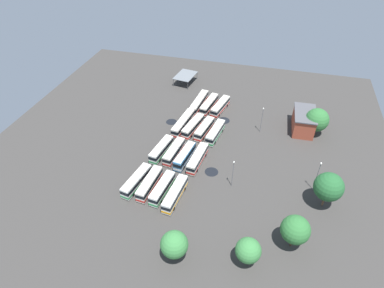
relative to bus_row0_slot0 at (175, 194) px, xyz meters
name	(u,v)px	position (x,y,z in m)	size (l,w,h in m)	color
ground_plane	(190,145)	(22.25, 2.24, -1.86)	(120.65, 120.65, 0.00)	#383533
bus_row0_slot0	(175,194)	(0.00, 0.00, 0.00)	(11.72, 3.69, 3.52)	silver
bus_row0_slot1	(162,188)	(0.99, 3.72, 0.00)	(10.94, 3.86, 3.52)	silver
bus_row0_slot2	(150,184)	(1.71, 7.48, 0.00)	(11.33, 3.52, 3.52)	silver
bus_row0_slot3	(137,181)	(1.81, 11.15, 0.00)	(11.59, 4.56, 3.52)	silver
bus_row1_slot0	(198,158)	(14.59, -2.21, 0.00)	(11.67, 3.79, 3.52)	silver
bus_row1_slot1	(185,156)	(14.67, 1.62, 0.00)	(10.89, 4.07, 3.52)	teal
bus_row1_slot2	(174,152)	(15.76, 5.15, 0.00)	(10.82, 3.83, 3.52)	silver
bus_row1_slot3	(161,149)	(15.80, 9.06, 0.00)	(11.05, 4.27, 3.52)	silver
bus_row2_slot0	(215,132)	(28.07, -4.59, 0.00)	(11.32, 4.20, 3.52)	silver
bus_row2_slot1	(204,129)	(29.02, -0.78, 0.00)	(10.87, 4.43, 3.52)	silver
bus_row2_slot2	(193,126)	(29.49, 3.06, 0.00)	(11.79, 4.90, 3.52)	silver
bus_row2_slot3	(183,123)	(30.32, 6.60, 0.00)	(13.74, 4.36, 3.52)	silver
bus_row3_slot1	(220,106)	(43.38, -3.16, 0.00)	(11.55, 4.93, 3.52)	silver
bus_row3_slot2	(209,104)	(43.64, 0.91, 0.00)	(11.78, 4.46, 3.52)	silver
bus_row3_slot3	(199,103)	(43.95, 4.67, 0.00)	(13.71, 3.82, 3.52)	silver
depot_building	(304,121)	(39.29, -31.00, 1.42)	(12.16, 7.15, 6.51)	#99422D
maintenance_shelter	(185,75)	(60.19, 14.25, 1.39)	(10.60, 8.19, 3.41)	slate
lamp_post_near_entrance	(317,175)	(12.43, -33.98, 3.20)	(0.56, 0.28, 9.27)	slate
lamp_post_mid_lot	(262,119)	(34.58, -17.96, 3.01)	(0.56, 0.28, 8.91)	slate
lamp_post_far_corner	(233,173)	(8.31, -13.10, 2.79)	(0.56, 0.28, 8.46)	slate
tree_northwest	(248,250)	(-13.42, -19.83, 2.71)	(5.41, 5.41, 7.29)	brown
tree_east_edge	(317,120)	(37.83, -34.57, 3.51)	(7.32, 7.32, 9.04)	brown
tree_north_edge	(295,230)	(-6.56, -28.84, 3.75)	(6.38, 6.38, 8.80)	brown
tree_west_edge	(329,187)	(7.46, -36.13, 4.61)	(7.10, 7.10, 10.03)	brown
tree_south_edge	(174,245)	(-16.12, -4.89, 2.97)	(5.90, 5.90, 7.79)	brown
puddle_back_corner	(211,172)	(12.10, -6.83, -1.86)	(3.79, 3.79, 0.01)	black
puddle_front_lane	(224,120)	(37.83, -5.46, -1.86)	(4.17, 4.17, 0.01)	black
puddle_between_rows	(171,122)	(32.50, 11.36, -1.86)	(3.66, 3.66, 0.01)	black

